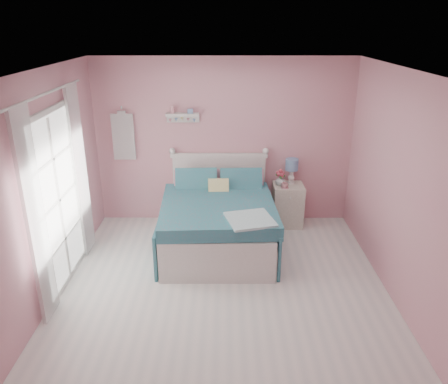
{
  "coord_description": "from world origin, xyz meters",
  "views": [
    {
      "loc": [
        0.02,
        -4.39,
        3.07
      ],
      "look_at": [
        0.01,
        1.2,
        0.87
      ],
      "focal_mm": 35.0,
      "sensor_mm": 36.0,
      "label": 1
    }
  ],
  "objects_px": {
    "teacup": "(285,185)",
    "nightstand": "(288,205)",
    "bed": "(218,221)",
    "vase": "(280,180)",
    "table_lamp": "(292,166)"
  },
  "relations": [
    {
      "from": "bed",
      "to": "teacup",
      "type": "relative_size",
      "value": 18.74
    },
    {
      "from": "nightstand",
      "to": "teacup",
      "type": "relative_size",
      "value": 6.37
    },
    {
      "from": "bed",
      "to": "table_lamp",
      "type": "relative_size",
      "value": 4.99
    },
    {
      "from": "table_lamp",
      "to": "nightstand",
      "type": "bearing_deg",
      "value": -115.67
    },
    {
      "from": "vase",
      "to": "table_lamp",
      "type": "bearing_deg",
      "value": 28.99
    },
    {
      "from": "nightstand",
      "to": "vase",
      "type": "height_order",
      "value": "vase"
    },
    {
      "from": "bed",
      "to": "nightstand",
      "type": "distance_m",
      "value": 1.32
    },
    {
      "from": "table_lamp",
      "to": "bed",
      "type": "bearing_deg",
      "value": -143.96
    },
    {
      "from": "bed",
      "to": "table_lamp",
      "type": "xyz_separation_m",
      "value": [
        1.14,
        0.83,
        0.56
      ]
    },
    {
      "from": "table_lamp",
      "to": "vase",
      "type": "relative_size",
      "value": 2.48
    },
    {
      "from": "bed",
      "to": "nightstand",
      "type": "relative_size",
      "value": 2.94
    },
    {
      "from": "bed",
      "to": "vase",
      "type": "distance_m",
      "value": 1.25
    },
    {
      "from": "table_lamp",
      "to": "vase",
      "type": "bearing_deg",
      "value": -151.01
    },
    {
      "from": "teacup",
      "to": "nightstand",
      "type": "bearing_deg",
      "value": 57.75
    },
    {
      "from": "nightstand",
      "to": "vase",
      "type": "distance_m",
      "value": 0.44
    }
  ]
}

